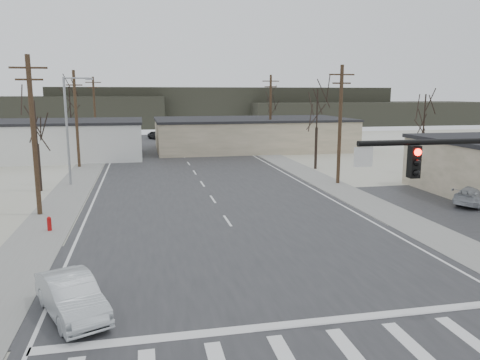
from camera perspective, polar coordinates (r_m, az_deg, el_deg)
The scene contains 26 objects.
ground at distance 21.13m, azimuth 2.41°, elevation -10.80°, with size 140.00×140.00×0.00m, color silver.
main_road at distance 35.26m, azimuth -3.57°, elevation -2.03°, with size 18.00×110.00×0.05m, color #2A2A2C.
cross_road at distance 21.12m, azimuth 2.41°, elevation -10.75°, with size 90.00×10.00×0.04m, color #2A2A2C.
sidewalk_left at distance 40.22m, azimuth -19.76°, elevation -1.06°, with size 3.00×90.00×0.06m, color gray.
sidewalk_right at distance 42.71m, azimuth 9.65°, elevation 0.07°, with size 3.00×90.00×0.06m, color gray.
fire_hydrant at distance 28.52m, azimuth -22.23°, elevation -4.95°, with size 0.24×0.24×0.87m.
building_left_far at distance 60.35m, azimuth -22.45°, elevation 4.59°, with size 22.30×12.30×4.50m.
building_right_far at distance 65.03m, azimuth 1.47°, elevation 5.66°, with size 26.30×14.30×4.30m.
upole_left_b at distance 31.86m, azimuth -23.87°, elevation 5.22°, with size 2.20×0.30×10.00m.
upole_left_c at distance 51.55m, azimuth -19.33°, elevation 7.22°, with size 2.20×0.30×10.00m.
upole_left_d at distance 71.42m, azimuth -17.29°, elevation 8.10°, with size 2.20×0.30×10.00m.
upole_right_a at distance 40.60m, azimuth 12.10°, elevation 6.84°, with size 2.20×0.30×10.00m.
upole_right_b at distance 61.34m, azimuth 3.73°, elevation 8.22°, with size 2.20×0.30×10.00m.
streetlight_main at distance 41.57m, azimuth -20.10°, elevation 6.33°, with size 2.40×0.25×9.00m.
tree_left_near at distance 39.98m, azimuth -23.65°, elevation 6.14°, with size 3.30×3.30×7.35m.
tree_right_mid at distance 48.33m, azimuth 9.38°, elevation 8.33°, with size 3.74×3.74×8.33m.
tree_left_far at distance 65.72m, azimuth -20.02°, elevation 8.69°, with size 3.96×3.96×8.82m.
tree_right_far at distance 73.82m, azimuth 3.87°, elevation 8.89°, with size 3.52×3.52×7.84m.
tree_lot at distance 49.12m, azimuth 21.57°, elevation 7.36°, with size 3.52×3.52×7.84m.
hill_left at distance 115.16m, azimuth -27.20°, elevation 7.31°, with size 70.00×18.00×7.00m, color #333026.
hill_center at distance 116.81m, azimuth -2.03°, elevation 8.98°, with size 80.00×18.00×9.00m, color #333026.
hill_right at distance 122.19m, azimuth 15.04°, elevation 7.87°, with size 60.00×18.00×5.50m, color #333026.
sedan_crossing at distance 17.69m, azimuth -19.87°, elevation -13.17°, with size 1.51×4.33×1.43m, color #A7AEB2.
car_far_a at distance 63.87m, azimuth -2.11°, elevation 4.30°, with size 1.97×4.84×1.40m, color black.
car_far_b at distance 80.57m, azimuth -10.25°, elevation 5.41°, with size 1.58×3.92×1.33m, color black.
car_parked_silver at distance 36.39m, azimuth 27.14°, elevation -1.69°, with size 1.89×4.66×1.35m, color #A3A8AE.
Camera 1 is at (-4.88, -19.07, 7.69)m, focal length 35.00 mm.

